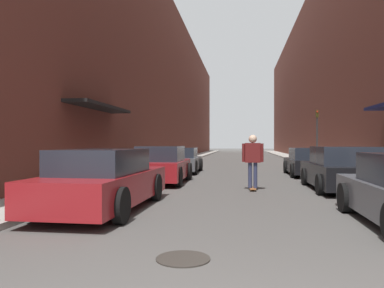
% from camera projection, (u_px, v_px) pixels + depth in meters
% --- Properties ---
extents(ground, '(148.65, 148.65, 0.00)m').
position_uv_depth(ground, '(242.00, 162.00, 28.93)').
color(ground, '#4C4947').
extents(curb_strip_left, '(1.80, 67.57, 0.12)m').
position_uv_depth(curb_strip_left, '(190.00, 158.00, 36.28)').
color(curb_strip_left, '#A3A099').
rests_on(curb_strip_left, ground).
extents(curb_strip_right, '(1.80, 67.57, 0.12)m').
position_uv_depth(curb_strip_right, '(296.00, 158.00, 34.98)').
color(curb_strip_right, '#A3A099').
rests_on(curb_strip_right, ground).
extents(building_row_left, '(4.90, 67.57, 13.94)m').
position_uv_depth(building_row_left, '(160.00, 87.00, 36.64)').
color(building_row_left, brown).
rests_on(building_row_left, ground).
extents(building_row_right, '(4.90, 67.57, 14.99)m').
position_uv_depth(building_row_right, '(328.00, 78.00, 34.58)').
color(building_row_right, brown).
rests_on(building_row_right, ground).
extents(parked_car_left_0, '(1.85, 4.63, 1.36)m').
position_uv_depth(parked_car_left_0, '(104.00, 181.00, 8.33)').
color(parked_car_left_0, maroon).
rests_on(parked_car_left_0, ground).
extents(parked_car_left_1, '(1.86, 4.01, 1.38)m').
position_uv_depth(parked_car_left_1, '(162.00, 165.00, 13.96)').
color(parked_car_left_1, maroon).
rests_on(parked_car_left_1, ground).
extents(parked_car_left_2, '(1.99, 3.98, 1.26)m').
position_uv_depth(parked_car_left_2, '(180.00, 160.00, 18.96)').
color(parked_car_left_2, '#515459').
rests_on(parked_car_left_2, ground).
extents(parked_car_right_1, '(2.05, 4.16, 1.38)m').
position_uv_depth(parked_car_right_1, '(342.00, 170.00, 11.81)').
color(parked_car_right_1, black).
rests_on(parked_car_right_1, ground).
extents(parked_car_right_2, '(2.03, 4.11, 1.28)m').
position_uv_depth(parked_car_right_2, '(310.00, 162.00, 17.13)').
color(parked_car_right_2, black).
rests_on(parked_car_right_2, ground).
extents(skateboarder, '(0.67, 0.78, 1.76)m').
position_uv_depth(skateboarder, '(253.00, 156.00, 11.81)').
color(skateboarder, brown).
rests_on(skateboarder, ground).
extents(manhole_cover, '(0.70, 0.70, 0.02)m').
position_uv_depth(manhole_cover, '(183.00, 259.00, 4.79)').
color(manhole_cover, '#332D28').
rests_on(manhole_cover, ground).
extents(traffic_light, '(0.16, 0.22, 3.37)m').
position_uv_depth(traffic_light, '(317.00, 131.00, 22.48)').
color(traffic_light, '#2D2D2D').
rests_on(traffic_light, curb_strip_right).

